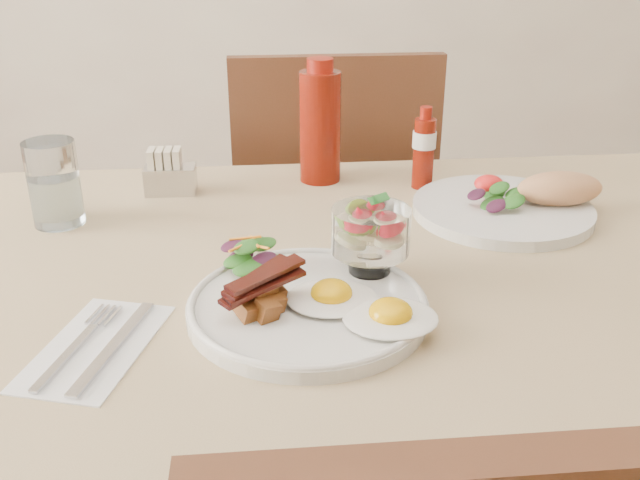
{
  "coord_description": "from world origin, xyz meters",
  "views": [
    {
      "loc": [
        -0.16,
        -0.82,
        1.18
      ],
      "look_at": [
        -0.09,
        -0.04,
        0.82
      ],
      "focal_mm": 40.0,
      "sensor_mm": 36.0,
      "label": 1
    }
  ],
  "objects_px": {
    "chair_far": "(330,226)",
    "ketchup_bottle": "(320,125)",
    "second_plate": "(516,203)",
    "main_plate": "(308,307)",
    "sugar_caddy": "(169,175)",
    "hot_sauce_bottle": "(424,149)",
    "water_glass": "(55,188)",
    "table": "(382,327)",
    "fruit_cup": "(371,231)"
  },
  "relations": [
    {
      "from": "table",
      "to": "second_plate",
      "type": "height_order",
      "value": "second_plate"
    },
    {
      "from": "chair_far",
      "to": "ketchup_bottle",
      "type": "relative_size",
      "value": 4.44
    },
    {
      "from": "table",
      "to": "second_plate",
      "type": "distance_m",
      "value": 0.31
    },
    {
      "from": "second_plate",
      "to": "water_glass",
      "type": "height_order",
      "value": "water_glass"
    },
    {
      "from": "table",
      "to": "sugar_caddy",
      "type": "relative_size",
      "value": 15.84
    },
    {
      "from": "chair_far",
      "to": "fruit_cup",
      "type": "bearing_deg",
      "value": -92.11
    },
    {
      "from": "fruit_cup",
      "to": "ketchup_bottle",
      "type": "height_order",
      "value": "ketchup_bottle"
    },
    {
      "from": "chair_far",
      "to": "ketchup_bottle",
      "type": "distance_m",
      "value": 0.45
    },
    {
      "from": "chair_far",
      "to": "main_plate",
      "type": "xyz_separation_m",
      "value": [
        -0.11,
        -0.77,
        0.24
      ]
    },
    {
      "from": "main_plate",
      "to": "sugar_caddy",
      "type": "xyz_separation_m",
      "value": [
        -0.2,
        0.41,
        0.02
      ]
    },
    {
      "from": "fruit_cup",
      "to": "chair_far",
      "type": "bearing_deg",
      "value": 87.89
    },
    {
      "from": "second_plate",
      "to": "sugar_caddy",
      "type": "relative_size",
      "value": 3.56
    },
    {
      "from": "main_plate",
      "to": "chair_far",
      "type": "bearing_deg",
      "value": 81.91
    },
    {
      "from": "chair_far",
      "to": "water_glass",
      "type": "relative_size",
      "value": 7.33
    },
    {
      "from": "sugar_caddy",
      "to": "chair_far",
      "type": "bearing_deg",
      "value": 50.81
    },
    {
      "from": "chair_far",
      "to": "second_plate",
      "type": "relative_size",
      "value": 3.11
    },
    {
      "from": "ketchup_bottle",
      "to": "second_plate",
      "type": "bearing_deg",
      "value": -32.71
    },
    {
      "from": "sugar_caddy",
      "to": "second_plate",
      "type": "bearing_deg",
      "value": -13.06
    },
    {
      "from": "chair_far",
      "to": "sugar_caddy",
      "type": "distance_m",
      "value": 0.53
    },
    {
      "from": "chair_far",
      "to": "water_glass",
      "type": "xyz_separation_m",
      "value": [
        -0.46,
        -0.47,
        0.28
      ]
    },
    {
      "from": "chair_far",
      "to": "second_plate",
      "type": "bearing_deg",
      "value": -64.72
    },
    {
      "from": "main_plate",
      "to": "hot_sauce_bottle",
      "type": "relative_size",
      "value": 2.02
    },
    {
      "from": "table",
      "to": "fruit_cup",
      "type": "bearing_deg",
      "value": -128.42
    },
    {
      "from": "table",
      "to": "sugar_caddy",
      "type": "distance_m",
      "value": 0.45
    },
    {
      "from": "main_plate",
      "to": "fruit_cup",
      "type": "distance_m",
      "value": 0.13
    },
    {
      "from": "hot_sauce_bottle",
      "to": "sugar_caddy",
      "type": "bearing_deg",
      "value": 178.37
    },
    {
      "from": "chair_far",
      "to": "second_plate",
      "type": "height_order",
      "value": "chair_far"
    },
    {
      "from": "table",
      "to": "ketchup_bottle",
      "type": "relative_size",
      "value": 6.35
    },
    {
      "from": "main_plate",
      "to": "hot_sauce_bottle",
      "type": "distance_m",
      "value": 0.46
    },
    {
      "from": "chair_far",
      "to": "ketchup_bottle",
      "type": "height_order",
      "value": "ketchup_bottle"
    },
    {
      "from": "ketchup_bottle",
      "to": "hot_sauce_bottle",
      "type": "distance_m",
      "value": 0.18
    },
    {
      "from": "ketchup_bottle",
      "to": "water_glass",
      "type": "relative_size",
      "value": 1.65
    },
    {
      "from": "main_plate",
      "to": "fruit_cup",
      "type": "relative_size",
      "value": 2.84
    },
    {
      "from": "hot_sauce_bottle",
      "to": "second_plate",
      "type": "bearing_deg",
      "value": -48.0
    },
    {
      "from": "table",
      "to": "main_plate",
      "type": "xyz_separation_m",
      "value": [
        -0.11,
        -0.1,
        0.1
      ]
    },
    {
      "from": "fruit_cup",
      "to": "ketchup_bottle",
      "type": "distance_m",
      "value": 0.39
    },
    {
      "from": "second_plate",
      "to": "main_plate",
      "type": "bearing_deg",
      "value": -141.77
    },
    {
      "from": "table",
      "to": "main_plate",
      "type": "bearing_deg",
      "value": -136.58
    },
    {
      "from": "fruit_cup",
      "to": "second_plate",
      "type": "height_order",
      "value": "fruit_cup"
    },
    {
      "from": "fruit_cup",
      "to": "water_glass",
      "type": "relative_size",
      "value": 0.78
    },
    {
      "from": "second_plate",
      "to": "hot_sauce_bottle",
      "type": "bearing_deg",
      "value": 132.0
    },
    {
      "from": "table",
      "to": "second_plate",
      "type": "xyz_separation_m",
      "value": [
        0.23,
        0.17,
        0.11
      ]
    },
    {
      "from": "water_glass",
      "to": "ketchup_bottle",
      "type": "bearing_deg",
      "value": 20.73
    },
    {
      "from": "second_plate",
      "to": "sugar_caddy",
      "type": "xyz_separation_m",
      "value": [
        -0.54,
        0.14,
        0.01
      ]
    },
    {
      "from": "fruit_cup",
      "to": "water_glass",
      "type": "distance_m",
      "value": 0.49
    },
    {
      "from": "chair_far",
      "to": "ketchup_bottle",
      "type": "xyz_separation_m",
      "value": [
        -0.05,
        -0.31,
        0.33
      ]
    },
    {
      "from": "main_plate",
      "to": "second_plate",
      "type": "height_order",
      "value": "second_plate"
    },
    {
      "from": "main_plate",
      "to": "table",
      "type": "bearing_deg",
      "value": 43.42
    },
    {
      "from": "second_plate",
      "to": "hot_sauce_bottle",
      "type": "xyz_separation_m",
      "value": [
        -0.12,
        0.13,
        0.05
      ]
    },
    {
      "from": "table",
      "to": "hot_sauce_bottle",
      "type": "relative_size",
      "value": 9.61
    }
  ]
}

